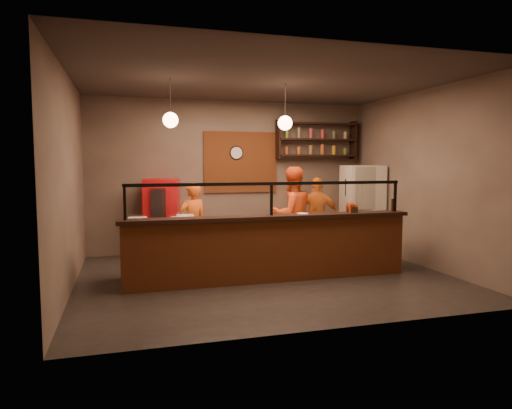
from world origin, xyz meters
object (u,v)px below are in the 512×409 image
object	(u,v)px
wall_clock	(236,153)
condiment_caddy	(352,210)
cook_right	(318,216)
red_cooler	(162,218)
fridge	(362,209)
pizza_dough	(243,223)
pepper_mill	(392,205)
cook_left	(193,224)
cook_mid	(292,215)

from	to	relation	value
wall_clock	condiment_caddy	distance (m)	3.19
cook_right	red_cooler	xyz separation A→B (m)	(-3.07, 0.69, -0.01)
wall_clock	fridge	distance (m)	2.93
cook_right	condiment_caddy	size ratio (longest dim) A/B	9.24
wall_clock	red_cooler	size ratio (longest dim) A/B	0.19
pizza_dough	pepper_mill	size ratio (longest dim) A/B	2.25
pizza_dough	cook_left	bearing A→B (deg)	121.82
fridge	pepper_mill	distance (m)	1.85
wall_clock	cook_mid	distance (m)	2.04
red_cooler	fridge	bearing A→B (deg)	2.31
wall_clock	fridge	world-z (taller)	wall_clock
cook_mid	red_cooler	size ratio (longest dim) A/B	1.16
cook_left	red_cooler	world-z (taller)	red_cooler
wall_clock	pepper_mill	size ratio (longest dim) A/B	1.41
wall_clock	pepper_mill	world-z (taller)	wall_clock
red_cooler	pepper_mill	xyz separation A→B (m)	(3.69, -2.43, 0.38)
wall_clock	cook_right	xyz separation A→B (m)	(1.47, -1.00, -1.30)
cook_mid	cook_right	distance (m)	0.90
cook_left	cook_mid	world-z (taller)	cook_mid
cook_right	wall_clock	bearing A→B (deg)	-16.33
wall_clock	cook_right	world-z (taller)	wall_clock
cook_right	pepper_mill	xyz separation A→B (m)	(0.62, -1.74, 0.37)
cook_right	red_cooler	world-z (taller)	cook_right
cook_mid	wall_clock	bearing A→B (deg)	-73.70
pepper_mill	wall_clock	bearing A→B (deg)	127.19
cook_left	cook_mid	size ratio (longest dim) A/B	0.84
fridge	red_cooler	bearing A→B (deg)	178.13
pepper_mill	cook_left	bearing A→B (deg)	155.13
cook_right	cook_left	bearing A→B (deg)	23.56
cook_left	wall_clock	bearing A→B (deg)	-154.75
wall_clock	red_cooler	distance (m)	2.10
cook_right	pizza_dough	world-z (taller)	cook_right
cook_right	cook_mid	bearing A→B (deg)	50.96
cook_mid	fridge	xyz separation A→B (m)	(1.78, 0.53, 0.01)
wall_clock	fridge	xyz separation A→B (m)	(2.50, -0.95, -1.18)
pizza_dough	fridge	bearing A→B (deg)	25.37
cook_left	fridge	distance (m)	3.65
wall_clock	cook_right	distance (m)	2.20
pizza_dough	cook_right	bearing A→B (deg)	35.24
cook_left	pepper_mill	xyz separation A→B (m)	(3.21, -1.49, 0.40)
pizza_dough	pepper_mill	distance (m)	2.58
cook_mid	pepper_mill	size ratio (longest dim) A/B	8.54
cook_right	fridge	world-z (taller)	fridge
cook_left	pepper_mill	distance (m)	3.57
pizza_dough	cook_mid	bearing A→B (deg)	36.63
red_cooler	pepper_mill	world-z (taller)	red_cooler
wall_clock	pizza_dough	xyz separation A→B (m)	(-0.45, -2.35, -1.19)
cook_mid	cook_right	size ratio (longest dim) A/B	1.14
condiment_caddy	pepper_mill	distance (m)	0.76
pizza_dough	condiment_caddy	size ratio (longest dim) A/B	2.77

